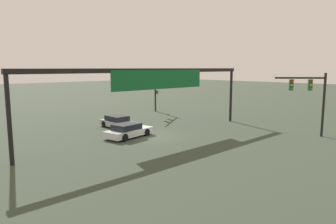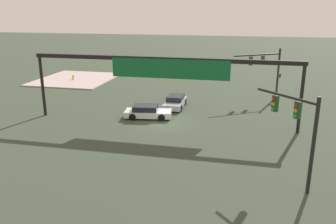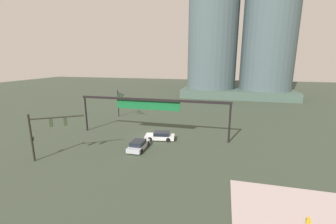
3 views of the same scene
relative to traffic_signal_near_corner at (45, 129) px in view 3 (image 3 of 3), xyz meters
The scene contains 7 objects.
ground_plane 14.92m from the traffic_signal_near_corner, 49.29° to the left, with size 210.79×210.79×0.00m, color #364032.
traffic_signal_near_corner is the anchor object (origin of this frame).
traffic_signal_opposite_side 20.32m from the traffic_signal_near_corner, 91.71° to the left, with size 3.08×3.26×5.54m.
overhead_sign_gantry 14.42m from the traffic_signal_near_corner, 50.13° to the left, with size 23.47×0.43×5.92m.
sedan_car_approaching 15.08m from the traffic_signal_near_corner, 41.04° to the left, with size 4.53×2.41×1.21m.
sedan_car_waiting_far 11.27m from the traffic_signal_near_corner, 30.60° to the left, with size 1.92×4.24×1.21m.
fire_hydrant_on_curb 26.83m from the traffic_signal_near_corner, 10.50° to the right, with size 0.33×0.22×0.71m.
Camera 3 is at (10.48, -31.22, 11.56)m, focal length 23.65 mm.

